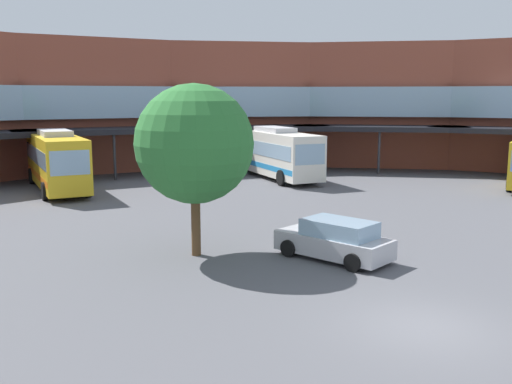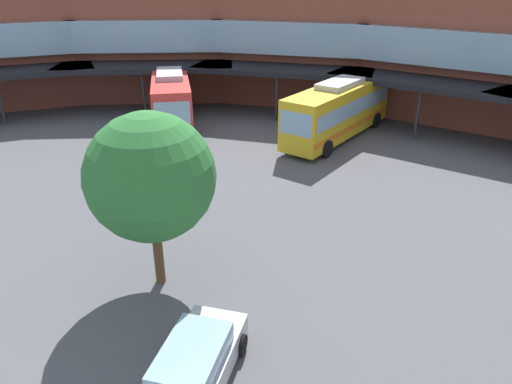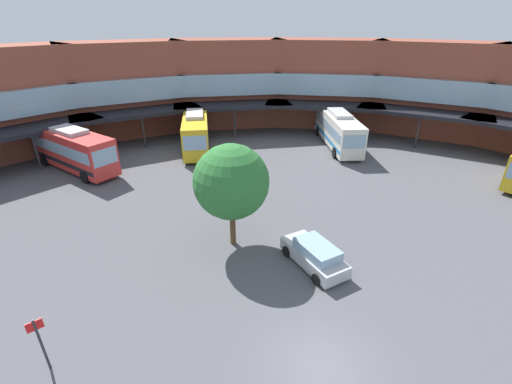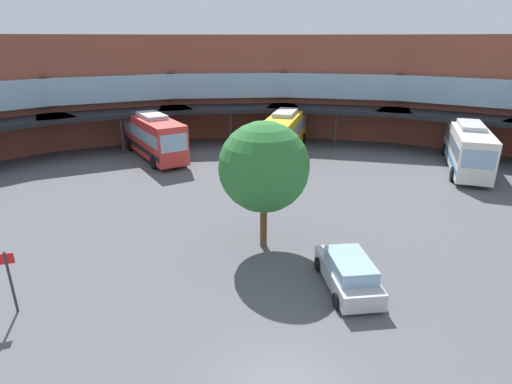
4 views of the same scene
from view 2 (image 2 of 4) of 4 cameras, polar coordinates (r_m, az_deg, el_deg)
station_building at (r=31.73m, az=9.16°, el=14.95°), size 80.55×35.52×10.60m
bus_1 at (r=36.31m, az=-10.00°, el=10.86°), size 8.00×9.88×4.00m
bus_3 at (r=33.53m, az=9.73°, el=9.62°), size 4.59×11.24×3.95m
parked_car at (r=14.46m, az=-7.23°, el=-19.71°), size 2.62×4.65×1.53m
plaza_tree at (r=16.87m, az=-12.40°, el=1.71°), size 4.54×4.54×6.60m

